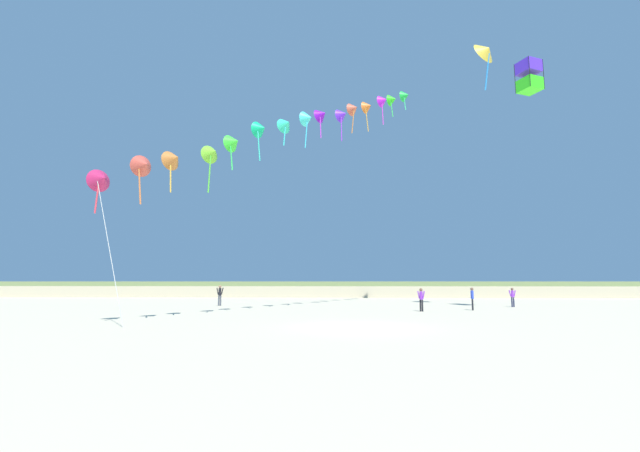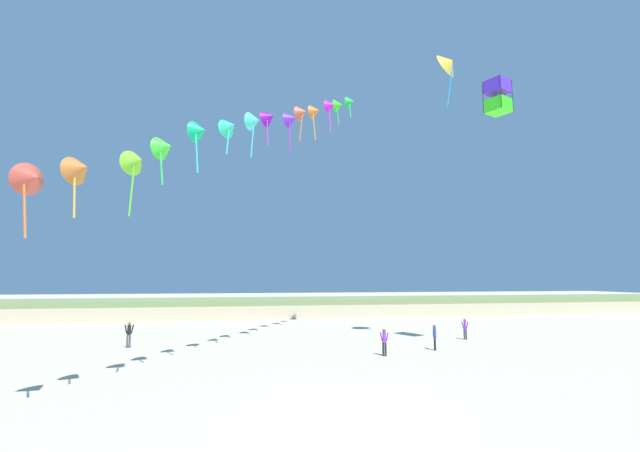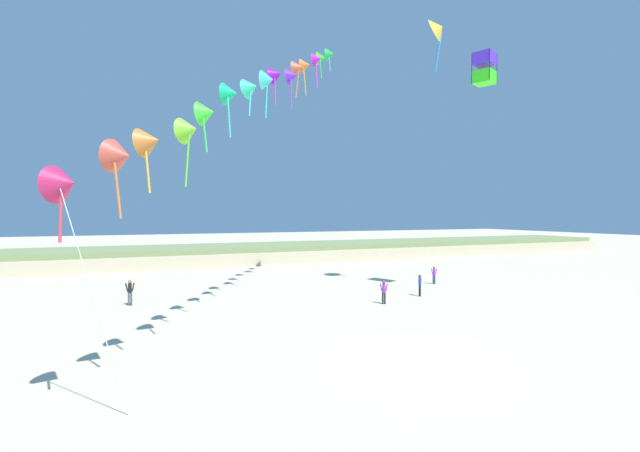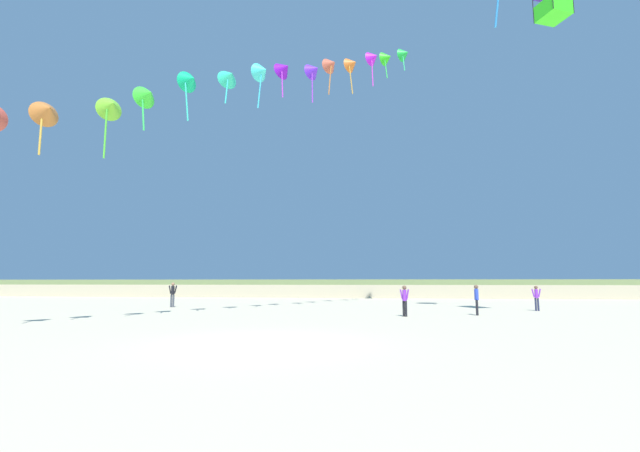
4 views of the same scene
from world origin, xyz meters
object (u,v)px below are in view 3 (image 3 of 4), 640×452
object	(u,v)px
person_near_left	(420,284)
large_kite_low_lead	(484,68)
person_far_left	(130,291)
person_near_right	(384,290)
large_kite_mid_trail	(439,29)
person_mid_center	(434,274)

from	to	relation	value
person_near_left	large_kite_low_lead	bearing A→B (deg)	-23.92
person_near_left	person_far_left	distance (m)	19.88
person_far_left	person_near_left	bearing A→B (deg)	-13.54
person_near_right	person_far_left	world-z (taller)	person_far_left
large_kite_low_lead	large_kite_mid_trail	distance (m)	4.83
person_near_right	person_mid_center	world-z (taller)	person_near_right
person_mid_center	large_kite_low_lead	xyz separation A→B (m)	(-0.28, -5.85, 15.47)
person_near_left	large_kite_mid_trail	distance (m)	19.10
person_near_left	person_near_right	size ratio (longest dim) A/B	1.02
person_mid_center	large_kite_mid_trail	world-z (taller)	large_kite_mid_trail
large_kite_mid_trail	person_mid_center	bearing A→B (deg)	55.19
person_near_left	large_kite_low_lead	distance (m)	16.07
person_near_right	person_far_left	size ratio (longest dim) A/B	0.92
person_mid_center	large_kite_mid_trail	distance (m)	19.38
person_near_left	person_far_left	xyz separation A→B (m)	(-19.33, 4.65, 0.06)
person_far_left	large_kite_mid_trail	distance (m)	28.87
person_near_left	large_kite_low_lead	xyz separation A→B (m)	(4.09, -1.82, 15.43)
person_near_left	person_far_left	world-z (taller)	person_far_left
person_near_right	large_kite_low_lead	distance (m)	17.36
large_kite_mid_trail	large_kite_low_lead	bearing A→B (deg)	-54.85
person_near_left	person_mid_center	world-z (taller)	person_near_left
person_near_right	large_kite_mid_trail	world-z (taller)	large_kite_mid_trail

